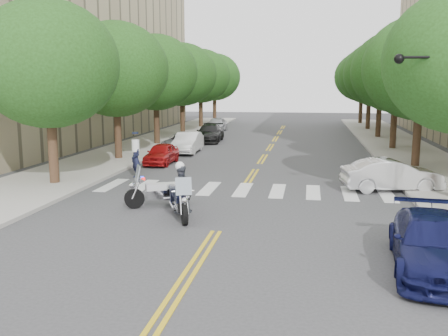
% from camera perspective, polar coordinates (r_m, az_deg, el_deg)
% --- Properties ---
extents(ground, '(140.00, 140.00, 0.00)m').
position_cam_1_polar(ground, '(16.14, -0.88, -7.26)').
color(ground, '#38383A').
rests_on(ground, ground).
extents(sidewalk_left, '(5.00, 60.00, 0.15)m').
position_cam_1_polar(sidewalk_left, '(39.45, -8.62, 2.74)').
color(sidewalk_left, '#9E9991').
rests_on(sidewalk_left, ground).
extents(sidewalk_right, '(5.00, 60.00, 0.15)m').
position_cam_1_polar(sidewalk_right, '(38.05, 19.71, 2.05)').
color(sidewalk_right, '#9E9991').
rests_on(sidewalk_right, ground).
extents(tree_l_0, '(6.40, 6.40, 8.45)m').
position_cam_1_polar(tree_l_0, '(24.19, -19.46, 11.11)').
color(tree_l_0, '#382316').
rests_on(tree_l_0, ground).
extents(tree_l_1, '(6.40, 6.40, 8.45)m').
position_cam_1_polar(tree_l_1, '(31.43, -12.27, 10.94)').
color(tree_l_1, '#382316').
rests_on(tree_l_1, ground).
extents(tree_l_2, '(6.40, 6.40, 8.45)m').
position_cam_1_polar(tree_l_2, '(38.97, -7.82, 10.75)').
color(tree_l_2, '#382316').
rests_on(tree_l_2, ground).
extents(tree_l_3, '(6.40, 6.40, 8.45)m').
position_cam_1_polar(tree_l_3, '(46.67, -4.83, 10.59)').
color(tree_l_3, '#382316').
rests_on(tree_l_3, ground).
extents(tree_l_4, '(6.40, 6.40, 8.45)m').
position_cam_1_polar(tree_l_4, '(54.45, -2.69, 10.46)').
color(tree_l_4, '#382316').
rests_on(tree_l_4, ground).
extents(tree_l_5, '(6.40, 6.40, 8.45)m').
position_cam_1_polar(tree_l_5, '(62.29, -1.09, 10.35)').
color(tree_l_5, '#382316').
rests_on(tree_l_5, ground).
extents(tree_r_1, '(6.40, 6.40, 8.45)m').
position_cam_1_polar(tree_r_1, '(29.80, 21.61, 10.59)').
color(tree_r_1, '#382316').
rests_on(tree_r_1, ground).
extents(tree_r_2, '(6.40, 6.40, 8.45)m').
position_cam_1_polar(tree_r_2, '(37.67, 19.12, 10.37)').
color(tree_r_2, '#382316').
rests_on(tree_r_2, ground).
extents(tree_r_3, '(6.40, 6.40, 8.45)m').
position_cam_1_polar(tree_r_3, '(45.58, 17.49, 10.22)').
color(tree_r_3, '#382316').
rests_on(tree_r_3, ground).
extents(tree_r_4, '(6.40, 6.40, 8.45)m').
position_cam_1_polar(tree_r_4, '(53.52, 16.35, 10.11)').
color(tree_r_4, '#382316').
rests_on(tree_r_4, ground).
extents(tree_r_5, '(6.40, 6.40, 8.45)m').
position_cam_1_polar(tree_r_5, '(61.48, 15.50, 10.02)').
color(tree_r_5, '#382316').
rests_on(tree_r_5, ground).
extents(motorcycle_police, '(1.25, 2.37, 2.02)m').
position_cam_1_polar(motorcycle_police, '(17.61, -5.04, -2.85)').
color(motorcycle_police, black).
rests_on(motorcycle_police, ground).
extents(motorcycle_parked, '(2.38, 1.47, 1.66)m').
position_cam_1_polar(motorcycle_parked, '(19.39, -6.91, -2.70)').
color(motorcycle_parked, black).
rests_on(motorcycle_parked, ground).
extents(officer_standing, '(0.79, 0.80, 1.86)m').
position_cam_1_polar(officer_standing, '(25.45, -10.03, 0.95)').
color(officer_standing, '#161933').
rests_on(officer_standing, ground).
extents(convertible, '(4.53, 2.33, 1.42)m').
position_cam_1_polar(convertible, '(23.22, 18.61, -0.77)').
color(convertible, silver).
rests_on(convertible, ground).
extents(sedan_blue, '(2.43, 4.99, 1.40)m').
position_cam_1_polar(sedan_blue, '(13.75, 22.74, -7.98)').
color(sedan_blue, '#0E113D').
rests_on(sedan_blue, ground).
extents(parked_car_a, '(1.46, 3.63, 1.24)m').
position_cam_1_polar(parked_car_a, '(29.74, -7.16, 1.64)').
color(parked_car_a, '#AC1214').
rests_on(parked_car_a, ground).
extents(parked_car_b, '(1.62, 4.33, 1.41)m').
position_cam_1_polar(parked_car_b, '(34.41, -4.16, 2.90)').
color(parked_car_b, white).
rests_on(parked_car_b, ground).
extents(parked_car_c, '(2.04, 4.21, 1.16)m').
position_cam_1_polar(parked_car_c, '(36.10, -5.04, 3.00)').
color(parked_car_c, gray).
rests_on(parked_car_c, ground).
extents(parked_car_d, '(2.24, 5.00, 1.42)m').
position_cam_1_polar(parked_car_d, '(41.00, -1.66, 4.00)').
color(parked_car_d, black).
rests_on(parked_car_d, ground).
extents(parked_car_e, '(1.74, 4.22, 1.43)m').
position_cam_1_polar(parked_car_e, '(50.18, -0.83, 5.02)').
color(parked_car_e, '#A9A9AF').
rests_on(parked_car_e, ground).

